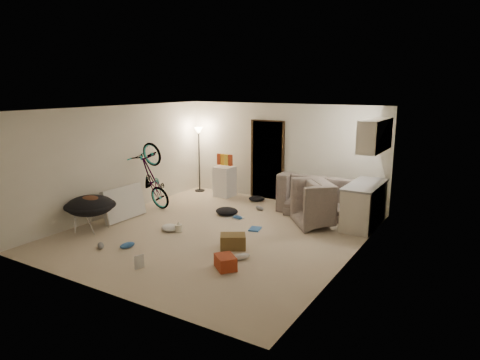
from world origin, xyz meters
The scene contains 39 objects.
floor centered at (0.00, 0.00, -0.01)m, with size 5.50×6.00×0.02m, color beige.
ceiling centered at (0.00, 0.00, 2.51)m, with size 5.50×6.00×0.02m, color white.
wall_back centered at (0.00, 3.01, 1.25)m, with size 5.50×0.02×2.50m, color silver.
wall_front centered at (0.00, -3.01, 1.25)m, with size 5.50×0.02×2.50m, color silver.
wall_left centered at (-2.76, 0.00, 1.25)m, with size 0.02×6.00×2.50m, color silver.
wall_right centered at (2.76, 0.00, 1.25)m, with size 0.02×6.00×2.50m, color silver.
doorway centered at (-0.40, 2.97, 1.02)m, with size 0.85×0.10×2.04m, color black.
door_trim centered at (-0.40, 2.94, 1.02)m, with size 0.97×0.04×2.10m, color #312111.
floor_lamp centered at (-2.40, 2.65, 1.31)m, with size 0.28×0.28×1.81m.
kitchen_counter centered at (2.43, 2.00, 0.44)m, with size 0.60×1.50×0.88m, color beige.
counter_top centered at (2.43, 2.00, 0.90)m, with size 0.64×1.54×0.04m, color gray.
kitchen_uppers centered at (2.56, 2.00, 1.95)m, with size 0.38×1.40×0.65m, color beige.
sofa centered at (1.50, 2.45, 0.34)m, with size 2.32×0.91×0.68m, color #333A33.
armchair centered at (1.76, 1.67, 0.35)m, with size 1.09×0.95×0.71m, color #333A33.
bicycle centered at (-2.30, 0.61, 0.44)m, with size 0.58×1.68×0.88m, color black.
book_asset centered at (-0.12, -2.22, 0.01)m, with size 0.17×0.24×0.02m, color #A13418.
mini_fridge centered at (-1.49, 2.55, 0.40)m, with size 0.48×0.48×0.81m, color white.
snack_box_0 centered at (-1.66, 2.55, 1.00)m, with size 0.10×0.07×0.30m, color #A13418.
snack_box_1 centered at (-1.54, 2.55, 1.00)m, with size 0.10×0.07×0.30m, color orange.
snack_box_2 centered at (-1.42, 2.55, 1.00)m, with size 0.10×0.07×0.30m, color gold.
snack_box_3 centered at (-1.30, 2.55, 1.00)m, with size 0.10×0.07×0.30m, color #A13418.
saucer_chair centered at (-2.30, -1.24, 0.43)m, with size 1.03×1.03×0.73m.
hoodie centered at (-2.25, -1.27, 0.64)m, with size 0.48×0.40×0.22m, color #58301E.
sofa_drape centered at (0.55, 2.45, 0.54)m, with size 0.56×0.46×0.28m, color black.
tv_box centered at (-2.30, -0.33, 0.37)m, with size 0.13×1.11×0.73m, color silver.
drink_case_a centered at (0.74, -0.58, 0.13)m, with size 0.46×0.33×0.26m, color brown.
drink_case_b centered at (1.12, -1.40, 0.11)m, with size 0.39×0.28×0.22m, color #A13418.
juicer centered at (-0.70, -0.38, 0.09)m, with size 0.15×0.15×0.22m.
newspaper centered at (-0.44, 1.15, 0.00)m, with size 0.39×0.51×0.01m, color beige.
book_blue centered at (0.58, 0.54, 0.01)m, with size 0.22×0.30×0.03m, color #2F62AC.
book_white centered at (-0.12, 1.02, 0.01)m, with size 0.19×0.25×0.02m, color silver.
shoe_0 centered at (-0.10, 0.96, 0.04)m, with size 0.24×0.10×0.09m, color #2F62AC.
shoe_1 centered at (-0.01, 1.84, 0.05)m, with size 0.28×0.11×0.10m, color slate.
shoe_2 centered at (-0.93, -1.58, 0.05)m, with size 0.30×0.12×0.11m, color #2F62AC.
shoe_3 centered at (-1.35, -1.84, 0.05)m, with size 0.27×0.11×0.10m, color slate.
shoe_4 centered at (1.16, -0.94, 0.06)m, with size 0.30×0.12×0.11m, color white.
clothes_lump_a centered at (-0.49, 1.12, 0.08)m, with size 0.53×0.45×0.17m, color black.
clothes_lump_b centered at (-0.49, 2.55, 0.06)m, with size 0.42×0.36×0.13m, color black.
clothes_lump_c centered at (-0.91, -0.41, 0.06)m, with size 0.39×0.34×0.12m, color silver.
Camera 1 is at (4.71, -6.87, 2.94)m, focal length 32.00 mm.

